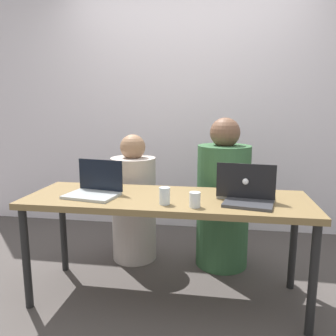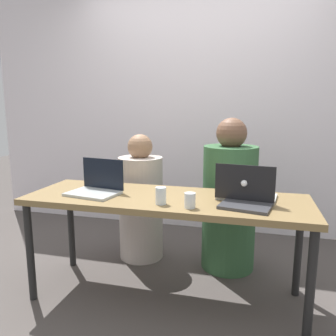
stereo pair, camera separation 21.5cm
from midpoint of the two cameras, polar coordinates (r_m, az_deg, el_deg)
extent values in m
plane|color=#4A4441|center=(2.43, -2.97, -21.51)|extent=(12.00, 12.00, 0.00)
cube|color=silver|center=(3.48, 1.79, 11.25)|extent=(4.77, 0.10, 2.67)
cube|color=olive|center=(2.14, -3.15, -5.59)|extent=(1.83, 0.61, 0.04)
cylinder|color=black|center=(2.38, -25.98, -14.07)|extent=(0.05, 0.05, 0.67)
cylinder|color=black|center=(2.04, 21.11, -17.91)|extent=(0.05, 0.05, 0.67)
cylinder|color=black|center=(2.78, -19.96, -10.14)|extent=(0.05, 0.05, 0.67)
cylinder|color=black|center=(2.49, 18.66, -12.46)|extent=(0.05, 0.05, 0.67)
cylinder|color=#BEB0A7|center=(2.83, -8.14, -7.07)|extent=(0.45, 0.45, 0.88)
sphere|color=#997051|center=(2.72, -8.43, 3.61)|extent=(0.21, 0.21, 0.21)
cylinder|color=#345E38|center=(2.69, 7.25, -6.66)|extent=(0.50, 0.50, 0.99)
sphere|color=brown|center=(2.58, 7.56, 6.11)|extent=(0.24, 0.24, 0.24)
cube|color=#39393E|center=(2.00, 10.84, -6.09)|extent=(0.32, 0.28, 0.02)
cube|color=black|center=(2.08, 11.50, -2.22)|extent=(0.28, 0.07, 0.21)
sphere|color=white|center=(2.10, 11.57, -2.14)|extent=(0.04, 0.04, 0.04)
cube|color=#ADB4B4|center=(2.21, -15.92, -4.67)|extent=(0.36, 0.28, 0.02)
cube|color=black|center=(2.28, -14.35, -1.21)|extent=(0.32, 0.07, 0.21)
sphere|color=white|center=(2.30, -14.15, -1.14)|extent=(0.04, 0.04, 0.04)
cube|color=#B1B4B4|center=(2.19, 10.71, -4.59)|extent=(0.39, 0.28, 0.02)
cube|color=black|center=(2.05, 10.46, -2.28)|extent=(0.36, 0.06, 0.22)
sphere|color=white|center=(2.03, 10.42, -2.37)|extent=(0.04, 0.04, 0.04)
cylinder|color=white|center=(1.91, 1.48, -5.58)|extent=(0.07, 0.07, 0.09)
cylinder|color=silver|center=(1.91, 1.47, -6.16)|extent=(0.06, 0.06, 0.05)
cylinder|color=silver|center=(1.96, -3.74, -4.90)|extent=(0.07, 0.07, 0.10)
cylinder|color=silver|center=(1.97, -3.73, -5.56)|extent=(0.06, 0.06, 0.06)
camera|label=1|loc=(0.11, -92.86, -0.52)|focal=35.00mm
camera|label=2|loc=(0.11, 87.14, 0.52)|focal=35.00mm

